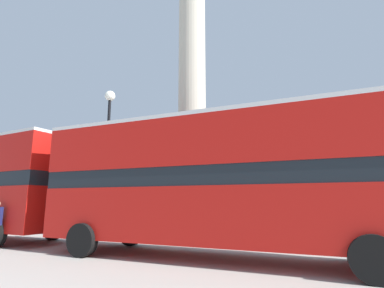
# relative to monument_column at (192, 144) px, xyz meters

# --- Properties ---
(ground_plane) EXTENTS (200.00, 200.00, 0.00)m
(ground_plane) POSITION_rel_monument_column_xyz_m (0.00, 0.00, -4.83)
(ground_plane) COLOR #ADA89E
(monument_column) EXTENTS (5.67, 5.67, 18.38)m
(monument_column) POSITION_rel_monument_column_xyz_m (0.00, 0.00, 0.00)
(monument_column) COLOR #BCB29E
(monument_column) RESTS_ON ground_plane
(bus_b) EXTENTS (11.01, 2.95, 4.17)m
(bus_b) POSITION_rel_monument_column_xyz_m (3.59, -6.46, -2.51)
(bus_b) COLOR #B7140F
(bus_b) RESTS_ON ground_plane
(street_lamp) EXTENTS (0.50, 0.50, 6.96)m
(street_lamp) POSITION_rel_monument_column_xyz_m (-2.65, -3.96, -0.49)
(street_lamp) COLOR black
(street_lamp) RESTS_ON ground_plane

